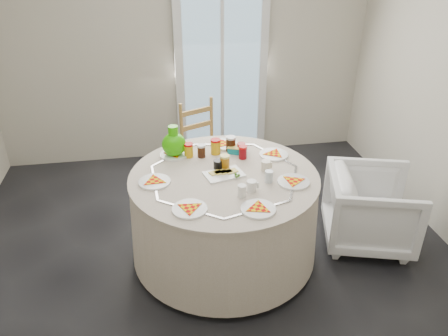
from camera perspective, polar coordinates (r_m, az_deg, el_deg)
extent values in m
plane|color=black|center=(3.54, -1.61, -12.50)|extent=(4.00, 4.00, 0.00)
cube|color=#BCB5A3|center=(4.77, -5.38, 16.07)|extent=(4.00, 0.02, 2.60)
cube|color=silver|center=(4.83, -0.33, 13.28)|extent=(1.00, 0.08, 2.10)
cylinder|color=beige|center=(3.42, 0.00, -6.26)|extent=(1.44, 1.44, 0.73)
imported|color=white|center=(3.76, 18.77, -4.17)|extent=(0.80, 0.83, 0.70)
cube|color=#0B8897|center=(3.53, 1.72, 2.68)|extent=(0.17, 0.15, 0.06)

